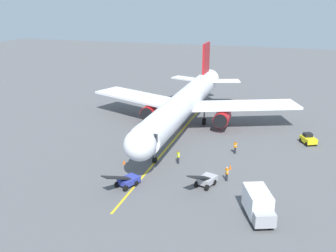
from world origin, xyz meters
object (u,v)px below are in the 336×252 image
at_px(ground_crew_marshaller, 178,157).
at_px(ground_crew_wing_walker, 227,174).
at_px(airplane, 184,103).
at_px(belt_loader_rear_apron, 206,180).
at_px(box_truck_starboard_side, 259,205).
at_px(ground_crew_loader, 235,147).
at_px(safety_cone_nose_right, 124,162).
at_px(safety_cone_nose_left, 230,167).
at_px(tug_near_nose, 308,139).
at_px(belt_loader_portside, 127,180).

relative_size(ground_crew_marshaller, ground_crew_wing_walker, 1.00).
relative_size(airplane, belt_loader_rear_apron, 8.52).
distance_m(ground_crew_marshaller, box_truck_starboard_side, 14.20).
xyz_separation_m(ground_crew_loader, box_truck_starboard_side, (-4.19, 14.93, 0.50)).
xyz_separation_m(belt_loader_rear_apron, safety_cone_nose_right, (10.73, -2.66, -0.44)).
distance_m(belt_loader_rear_apron, safety_cone_nose_left, 5.42).
bearing_deg(safety_cone_nose_left, tug_near_nose, -128.24).
height_order(ground_crew_marshaller, safety_cone_nose_right, ground_crew_marshaller).
bearing_deg(safety_cone_nose_left, belt_loader_rear_apron, 69.56).
height_order(ground_crew_marshaller, belt_loader_rear_apron, belt_loader_rear_apron).
xyz_separation_m(ground_crew_marshaller, tug_near_nose, (-15.42, -11.82, -0.18)).
bearing_deg(tug_near_nose, safety_cone_nose_left, 51.76).
distance_m(airplane, safety_cone_nose_left, 16.27).
distance_m(ground_crew_wing_walker, safety_cone_nose_left, 3.29).
relative_size(ground_crew_marshaller, box_truck_starboard_side, 0.34).
bearing_deg(ground_crew_wing_walker, ground_crew_loader, -88.49).
distance_m(box_truck_starboard_side, belt_loader_rear_apron, 7.73).
relative_size(tug_near_nose, belt_loader_rear_apron, 0.58).
bearing_deg(safety_cone_nose_left, ground_crew_marshaller, 2.73).
height_order(airplane, ground_crew_wing_walker, airplane).
xyz_separation_m(tug_near_nose, safety_cone_nose_right, (21.69, 13.91, -0.43)).
bearing_deg(ground_crew_loader, belt_loader_rear_apron, 80.09).
height_order(ground_crew_loader, belt_loader_portside, belt_loader_portside).
bearing_deg(belt_loader_portside, box_truck_starboard_side, 171.00).
bearing_deg(box_truck_starboard_side, safety_cone_nose_left, -67.88).
height_order(box_truck_starboard_side, safety_cone_nose_right, box_truck_starboard_side).
bearing_deg(ground_crew_marshaller, belt_loader_portside, 64.15).
height_order(tug_near_nose, belt_loader_portside, belt_loader_portside).
bearing_deg(airplane, ground_crew_marshaller, 102.10).
bearing_deg(box_truck_starboard_side, belt_loader_portside, -9.00).
distance_m(airplane, tug_near_nose, 18.60).
bearing_deg(belt_loader_rear_apron, ground_crew_marshaller, -46.91).
distance_m(tug_near_nose, safety_cone_nose_left, 14.66).
distance_m(ground_crew_loader, safety_cone_nose_left, 5.00).
xyz_separation_m(ground_crew_wing_walker, box_truck_starboard_side, (-3.97, 6.73, 0.50)).
bearing_deg(safety_cone_nose_right, tug_near_nose, -147.32).
bearing_deg(tug_near_nose, airplane, -4.39).
bearing_deg(belt_loader_portside, safety_cone_nose_left, -142.09).
distance_m(ground_crew_marshaller, ground_crew_loader, 8.14).
xyz_separation_m(ground_crew_marshaller, ground_crew_wing_walker, (-6.42, 2.93, 0.00)).
relative_size(belt_loader_portside, box_truck_starboard_side, 0.94).
relative_size(ground_crew_loader, box_truck_starboard_side, 0.34).
bearing_deg(safety_cone_nose_right, ground_crew_loader, -149.46).
height_order(belt_loader_portside, safety_cone_nose_right, belt_loader_portside).
bearing_deg(ground_crew_marshaller, belt_loader_rear_apron, 133.09).
xyz_separation_m(airplane, safety_cone_nose_left, (-9.18, 12.91, -3.73)).
xyz_separation_m(ground_crew_marshaller, safety_cone_nose_left, (-6.34, -0.30, -0.61)).
bearing_deg(airplane, safety_cone_nose_left, 125.40).
height_order(ground_crew_wing_walker, box_truck_starboard_side, box_truck_starboard_side).
bearing_deg(airplane, ground_crew_loader, 138.68).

